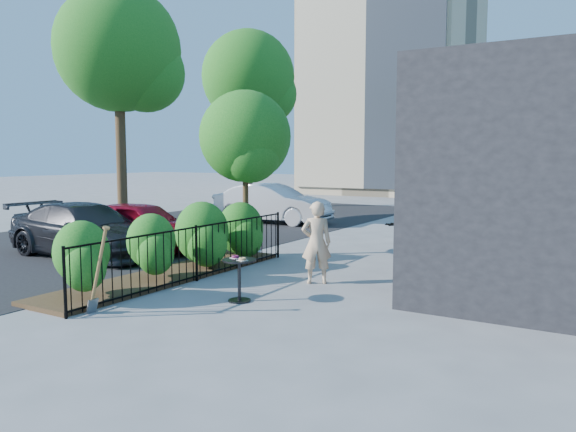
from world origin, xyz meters
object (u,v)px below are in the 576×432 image
Objects in this scene: patio_tree at (246,142)px; street_tree_near at (119,57)px; woman at (316,243)px; car_silver at (272,204)px; car_red at (140,226)px; car_darkgrey at (86,230)px; cafe_table at (239,272)px; shovel at (97,275)px; street_tree_far at (249,83)px.

patio_tree is 0.48× the size of street_tree_near.
car_silver is at bearing -86.79° from woman.
patio_tree is 3.62m from car_red.
car_silver is 8.22m from car_darkgrey.
cafe_table is at bearing -34.03° from street_tree_near.
cafe_table is 0.17× the size of car_darkgrey.
woman is (0.47, 1.86, 0.29)m from cafe_table.
patio_tree is 5.85m from shovel.
shovel reaches higher than cafe_table.
shovel is at bearing -62.34° from street_tree_far.
patio_tree is 0.48× the size of street_tree_far.
shovel is 0.33× the size of car_silver.
car_red is at bearing -179.68° from car_silver.
patio_tree is 4.44m from car_darkgrey.
street_tree_far reaches higher than car_red.
woman reaches higher than car_red.
car_silver is at bearing 1.03° from car_darkgrey.
street_tree_far is 13.91m from car_red.
shovel is 0.37× the size of car_red.
patio_tree reaches higher than shovel.
car_darkgrey is (4.37, -5.23, -5.27)m from street_tree_near.
car_silver is at bearing -48.20° from street_tree_far.
street_tree_far reaches higher than cafe_table.
street_tree_far reaches higher than patio_tree.
street_tree_far is at bearing 20.05° from car_darkgrey.
patio_tree is 7.28m from car_silver.
woman is (10.53, -4.93, -5.13)m from street_tree_near.
street_tree_near is 13.30m from cafe_table.
street_tree_near reaches higher than car_silver.
street_tree_near is 5.26× the size of woman.
cafe_table is at bearing -55.78° from street_tree_far.
street_tree_far is 19.43m from shovel.
car_darkgrey is at bearing -148.70° from patio_tree.
cafe_table is 0.48× the size of woman.
street_tree_far is 17.45m from woman.
car_darkgrey is (-5.69, 1.57, 0.15)m from cafe_table.
street_tree_near is at bearing 157.43° from patio_tree.
patio_tree is at bearing -85.21° from car_red.
shovel is (0.98, -5.36, -2.14)m from patio_tree.
car_silver is (-0.38, 6.92, 0.07)m from car_red.
street_tree_near is 8.00m from street_tree_far.
woman reaches higher than car_silver.
shovel is at bearing -162.85° from car_silver.
car_darkgrey is at bearing 176.42° from car_silver.
woman is at bearing 75.87° from cafe_table.
car_silver reaches higher than cafe_table.
car_silver is (-3.23, 6.20, -2.05)m from patio_tree.
car_silver is (4.47, -5.00, -5.20)m from street_tree_far.
car_darkgrey is (-0.49, -1.30, 0.00)m from car_red.
street_tree_near is 7.49m from car_silver.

